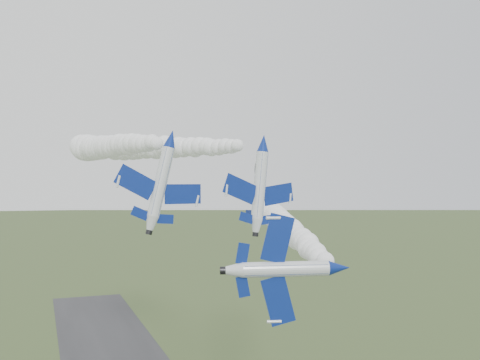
% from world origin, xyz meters
% --- Properties ---
extents(jet_lead, '(5.42, 11.50, 9.63)m').
position_xyz_m(jet_lead, '(8.31, -4.18, 32.88)').
color(jet_lead, silver).
extents(smoke_trail_jet_lead, '(21.49, 63.80, 4.68)m').
position_xyz_m(smoke_trail_jet_lead, '(18.96, 29.48, 34.22)').
color(smoke_trail_jet_lead, white).
extents(jet_pair_left, '(10.97, 13.41, 3.96)m').
position_xyz_m(jet_pair_left, '(-1.36, 19.78, 46.23)').
color(jet_pair_left, silver).
extents(smoke_trail_jet_pair_left, '(10.98, 56.70, 5.32)m').
position_xyz_m(smoke_trail_jet_pair_left, '(-4.85, 51.10, 47.53)').
color(smoke_trail_jet_pair_left, white).
extents(jet_pair_right, '(11.35, 13.34, 3.38)m').
position_xyz_m(jet_pair_right, '(10.91, 19.01, 45.98)').
color(jet_pair_right, silver).
extents(smoke_trail_jet_pair_right, '(18.32, 53.67, 5.02)m').
position_xyz_m(smoke_trail_jet_pair_right, '(4.21, 48.82, 47.38)').
color(smoke_trail_jet_pair_right, white).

